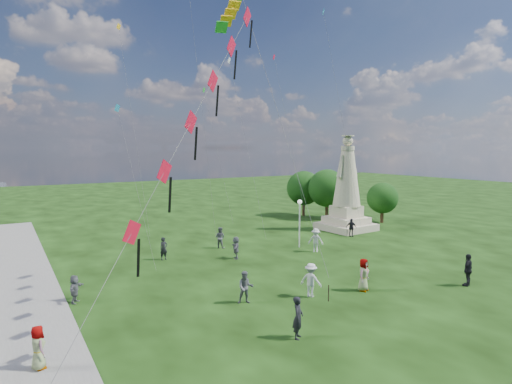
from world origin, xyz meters
TOP-DOWN VIEW (x-y plane):
  - statue at (15.25, 17.55)m, footprint 4.88×4.88m
  - lamppost at (6.66, 13.83)m, footprint 0.37×0.37m
  - tree_row at (18.41, 23.94)m, footprint 8.01×12.17m
  - person_0 at (-3.55, 0.27)m, footprint 0.79×0.78m
  - person_1 at (-3.44, 5.02)m, footprint 0.98×0.82m
  - person_2 at (0.15, 4.07)m, footprint 1.15×1.35m
  - person_3 at (9.27, 0.74)m, footprint 1.25×0.87m
  - person_4 at (3.33, 3.29)m, footprint 1.06×0.87m
  - person_5 at (-11.10, 9.73)m, footprint 1.24×1.50m
  - person_6 at (-4.19, 15.74)m, footprint 0.68×0.52m
  - person_7 at (0.97, 16.97)m, footprint 0.92×0.98m
  - person_8 at (6.84, 11.94)m, footprint 1.29×1.27m
  - person_9 at (13.33, 14.81)m, footprint 1.10×0.89m
  - person_10 at (-13.31, 2.94)m, footprint 0.67×0.89m
  - person_11 at (0.48, 13.33)m, footprint 1.22×1.67m
  - red_kite_train at (-6.03, 4.61)m, footprint 12.38×9.35m
  - small_kites at (4.49, 23.83)m, footprint 22.03×18.21m

SIDE VIEW (x-z plane):
  - person_5 at x=-11.10m, z-range 0.00..1.50m
  - person_10 at x=-13.31m, z-range 0.00..1.62m
  - person_11 at x=0.48m, z-range 0.00..1.65m
  - person_6 at x=-4.19m, z-range 0.00..1.67m
  - person_9 at x=13.33m, z-range 0.00..1.67m
  - person_7 at x=0.97m, z-range 0.00..1.73m
  - person_1 at x=-3.44m, z-range 0.00..1.73m
  - person_0 at x=-3.55m, z-range 0.00..1.84m
  - person_8 at x=6.84m, z-range 0.00..1.85m
  - person_2 at x=0.15m, z-range 0.00..1.86m
  - person_4 at x=3.33m, z-range 0.00..1.87m
  - person_3 at x=9.27m, z-range 0.00..1.94m
  - lamppost at x=6.66m, z-range 0.87..4.83m
  - tree_row at x=18.41m, z-range 0.44..6.14m
  - statue at x=15.25m, z-range -1.15..8.23m
  - red_kite_train at x=-6.03m, z-range 1.92..18.02m
  - small_kites at x=4.49m, z-range -0.12..30.24m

